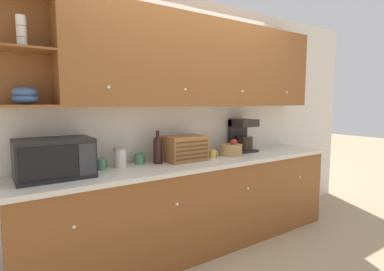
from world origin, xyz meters
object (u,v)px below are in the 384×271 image
(mug_blue_second, at_px, (102,164))
(storage_canister, at_px, (120,158))
(mug_patterned_third, at_px, (213,154))
(microwave, at_px, (54,158))
(mug, at_px, (140,159))
(coffee_maker, at_px, (242,135))
(bread_box, at_px, (185,148))
(wine_bottle, at_px, (158,149))
(fruit_basket, at_px, (231,149))

(mug_blue_second, bearing_deg, storage_canister, -4.51)
(mug_patterned_third, bearing_deg, mug_blue_second, 174.92)
(microwave, bearing_deg, mug_blue_second, 11.67)
(mug, relative_size, coffee_maker, 0.26)
(mug_blue_second, bearing_deg, coffee_maker, 1.09)
(bread_box, bearing_deg, wine_bottle, 173.55)
(bread_box, bearing_deg, fruit_basket, -2.32)
(mug_blue_second, distance_m, mug_patterned_third, 1.15)
(wine_bottle, relative_size, coffee_maker, 0.82)
(mug_patterned_third, distance_m, fruit_basket, 0.26)
(microwave, distance_m, mug, 0.78)
(microwave, xyz_separation_m, wine_bottle, (0.92, 0.04, -0.01))
(microwave, bearing_deg, mug, 9.30)
(microwave, bearing_deg, wine_bottle, 2.62)
(coffee_maker, bearing_deg, wine_bottle, -176.54)
(mug_patterned_third, bearing_deg, storage_canister, 174.82)
(mug, distance_m, coffee_maker, 1.32)
(mug_blue_second, bearing_deg, microwave, -168.33)
(wine_bottle, height_order, bread_box, wine_bottle)
(storage_canister, bearing_deg, mug, 15.16)
(microwave, relative_size, fruit_basket, 2.17)
(microwave, relative_size, mug_patterned_third, 6.00)
(mug_blue_second, xyz_separation_m, wine_bottle, (0.53, -0.04, 0.10))
(storage_canister, xyz_separation_m, mug_patterned_third, (0.98, -0.09, -0.04))
(wine_bottle, xyz_separation_m, bread_box, (0.28, -0.03, -0.02))
(bread_box, relative_size, mug_patterned_third, 4.32)
(microwave, height_order, fruit_basket, microwave)
(fruit_basket, bearing_deg, mug, 172.23)
(mug_blue_second, xyz_separation_m, coffee_maker, (1.69, 0.03, 0.14))
(mug, height_order, bread_box, bread_box)
(mug, bearing_deg, mug_blue_second, -173.16)
(mug_blue_second, xyz_separation_m, fruit_basket, (1.40, -0.09, 0.02))
(fruit_basket, height_order, coffee_maker, coffee_maker)
(microwave, bearing_deg, storage_canister, 6.94)
(microwave, height_order, mug_patterned_third, microwave)
(mug, xyz_separation_m, bread_box, (0.43, -0.12, 0.08))
(mug_blue_second, relative_size, fruit_basket, 0.38)
(microwave, xyz_separation_m, storage_canister, (0.55, 0.07, -0.06))
(microwave, bearing_deg, coffee_maker, 3.09)
(wine_bottle, bearing_deg, microwave, -177.38)
(mug, height_order, wine_bottle, wine_bottle)
(mug_patterned_third, bearing_deg, microwave, 179.19)
(wine_bottle, xyz_separation_m, mug_patterned_third, (0.61, -0.06, -0.10))
(mug_patterned_third, height_order, fruit_basket, fruit_basket)
(storage_canister, distance_m, mug, 0.23)
(microwave, xyz_separation_m, coffee_maker, (2.08, 0.11, 0.04))
(microwave, distance_m, wine_bottle, 0.92)
(wine_bottle, xyz_separation_m, fruit_basket, (0.87, -0.06, -0.08))
(mug, bearing_deg, coffee_maker, -0.57)
(mug_blue_second, height_order, coffee_maker, coffee_maker)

